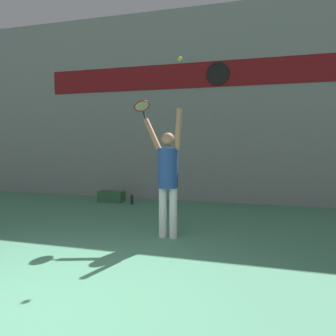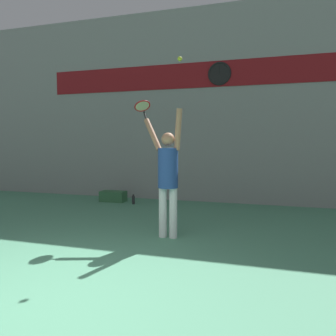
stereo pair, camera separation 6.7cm
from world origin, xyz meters
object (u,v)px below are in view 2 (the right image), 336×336
(tennis_racket, at_px, (143,107))
(water_bottle, at_px, (133,200))
(tennis_ball, at_px, (180,59))
(tennis_player, at_px, (168,173))
(equipment_bag, at_px, (113,196))
(scoreboard_clock, at_px, (219,74))

(tennis_racket, height_order, water_bottle, tennis_racket)
(water_bottle, bearing_deg, tennis_racket, -62.61)
(tennis_ball, distance_m, water_bottle, 4.19)
(tennis_player, distance_m, equipment_bag, 3.68)
(equipment_bag, bearing_deg, tennis_player, -49.08)
(scoreboard_clock, xyz_separation_m, tennis_player, (-0.34, -3.33, -2.21))
(water_bottle, distance_m, equipment_bag, 0.69)
(tennis_player, bearing_deg, equipment_bag, 130.92)
(equipment_bag, bearing_deg, tennis_racket, -52.78)
(tennis_player, relative_size, equipment_bag, 3.16)
(tennis_ball, relative_size, equipment_bag, 0.11)
(tennis_racket, xyz_separation_m, tennis_ball, (0.79, -0.45, 0.66))
(water_bottle, bearing_deg, equipment_bag, 163.06)
(tennis_player, bearing_deg, scoreboard_clock, 84.21)
(equipment_bag, bearing_deg, scoreboard_clock, 13.40)
(tennis_ball, bearing_deg, water_bottle, 126.49)
(scoreboard_clock, distance_m, water_bottle, 3.84)
(tennis_player, height_order, equipment_bag, tennis_player)
(water_bottle, bearing_deg, scoreboard_clock, 22.63)
(scoreboard_clock, bearing_deg, tennis_ball, -92.10)
(tennis_ball, bearing_deg, scoreboard_clock, 87.90)
(tennis_player, height_order, water_bottle, tennis_player)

